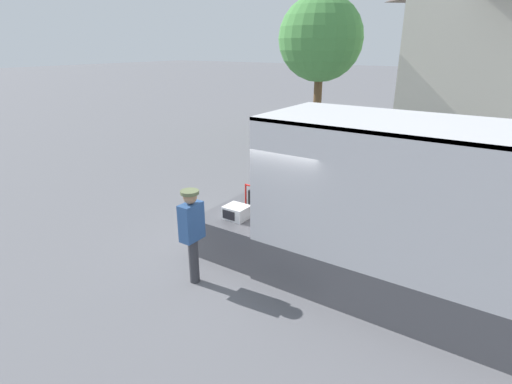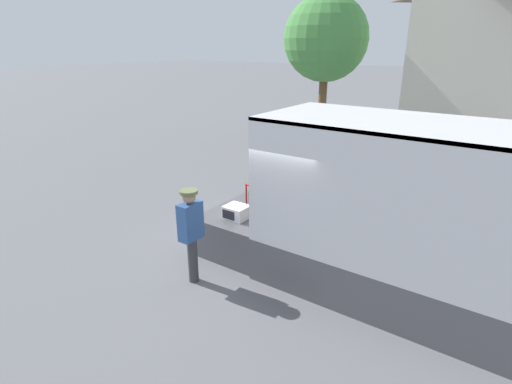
{
  "view_description": "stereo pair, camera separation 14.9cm",
  "coord_description": "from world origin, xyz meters",
  "px_view_note": "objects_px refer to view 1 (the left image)",
  "views": [
    {
      "loc": [
        3.68,
        -6.36,
        4.12
      ],
      "look_at": [
        -0.45,
        -0.2,
        1.38
      ],
      "focal_mm": 28.0,
      "sensor_mm": 36.0,
      "label": 1
    },
    {
      "loc": [
        3.81,
        -6.28,
        4.12
      ],
      "look_at": [
        -0.45,
        -0.2,
        1.38
      ],
      "focal_mm": 28.0,
      "sensor_mm": 36.0,
      "label": 2
    }
  ],
  "objects_px": {
    "box_truck": "(504,270)",
    "portable_generator": "(263,197)",
    "microwave": "(237,212)",
    "street_tree": "(321,39)",
    "worker_person": "(192,227)"
  },
  "relations": [
    {
      "from": "box_truck",
      "to": "portable_generator",
      "type": "bearing_deg",
      "value": 174.95
    },
    {
      "from": "street_tree",
      "to": "microwave",
      "type": "bearing_deg",
      "value": -72.43
    },
    {
      "from": "portable_generator",
      "to": "street_tree",
      "type": "distance_m",
      "value": 10.91
    },
    {
      "from": "microwave",
      "to": "street_tree",
      "type": "relative_size",
      "value": 0.07
    },
    {
      "from": "microwave",
      "to": "portable_generator",
      "type": "relative_size",
      "value": 0.8
    },
    {
      "from": "portable_generator",
      "to": "worker_person",
      "type": "height_order",
      "value": "worker_person"
    },
    {
      "from": "worker_person",
      "to": "street_tree",
      "type": "height_order",
      "value": "street_tree"
    },
    {
      "from": "box_truck",
      "to": "microwave",
      "type": "xyz_separation_m",
      "value": [
        -4.62,
        -0.46,
        0.0
      ]
    },
    {
      "from": "portable_generator",
      "to": "microwave",
      "type": "bearing_deg",
      "value": -95.53
    },
    {
      "from": "microwave",
      "to": "street_tree",
      "type": "xyz_separation_m",
      "value": [
        -3.38,
        10.66,
        3.39
      ]
    },
    {
      "from": "box_truck",
      "to": "street_tree",
      "type": "relative_size",
      "value": 1.07
    },
    {
      "from": "microwave",
      "to": "street_tree",
      "type": "bearing_deg",
      "value": 107.57
    },
    {
      "from": "box_truck",
      "to": "portable_generator",
      "type": "xyz_separation_m",
      "value": [
        -4.54,
        0.4,
        0.07
      ]
    },
    {
      "from": "portable_generator",
      "to": "street_tree",
      "type": "height_order",
      "value": "street_tree"
    },
    {
      "from": "box_truck",
      "to": "worker_person",
      "type": "height_order",
      "value": "box_truck"
    }
  ]
}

